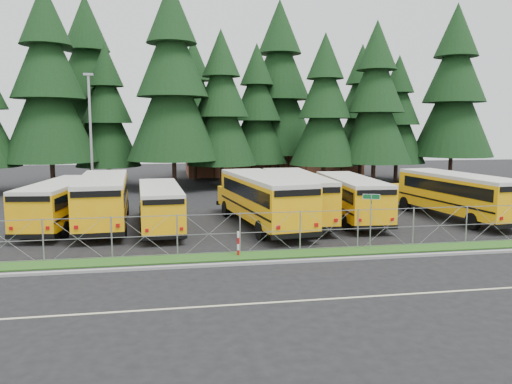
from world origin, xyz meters
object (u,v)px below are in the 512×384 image
at_px(light_standard, 91,134).
at_px(bus_2, 160,207).
at_px(bus_4, 262,201).
at_px(street_sign, 371,210).
at_px(bus_east, 454,196).
at_px(bus_0, 62,205).
at_px(striped_bollard, 238,244).
at_px(bus_6, 349,199).
at_px(bus_5, 295,198).
at_px(bus_1, 104,201).

bearing_deg(light_standard, bus_2, -63.24).
bearing_deg(bus_4, light_standard, 128.64).
bearing_deg(street_sign, bus_east, 38.58).
bearing_deg(street_sign, bus_0, 152.19).
distance_m(bus_2, bus_4, 6.17).
bearing_deg(bus_4, striped_bollard, -117.67).
relative_size(bus_6, striped_bollard, 9.09).
distance_m(bus_4, street_sign, 7.93).
height_order(bus_4, street_sign, bus_4).
bearing_deg(bus_east, light_standard, 150.23).
relative_size(bus_4, street_sign, 4.33).
distance_m(bus_5, striped_bollard, 9.43).
distance_m(bus_east, street_sign, 11.22).
bearing_deg(bus_east, bus_6, 167.94).
bearing_deg(light_standard, bus_4, -43.40).
xyz_separation_m(bus_2, bus_5, (8.53, 0.95, 0.23)).
bearing_deg(bus_6, striped_bollard, -133.77).
relative_size(street_sign, light_standard, 0.28).
distance_m(bus_0, light_standard, 9.91).
xyz_separation_m(bus_1, bus_2, (3.41, -1.43, -0.23)).
bearing_deg(bus_0, bus_east, 3.86).
distance_m(street_sign, striped_bollard, 6.79).
bearing_deg(bus_6, bus_5, 178.95).
relative_size(bus_0, bus_1, 0.90).
bearing_deg(street_sign, bus_1, 148.45).
bearing_deg(bus_0, bus_6, 4.68).
relative_size(bus_2, bus_4, 0.83).
xyz_separation_m(bus_2, bus_6, (12.13, 0.67, 0.11)).
relative_size(bus_1, bus_2, 1.17).
height_order(bus_2, bus_east, bus_east).
xyz_separation_m(bus_2, striped_bollard, (3.72, -7.10, -0.72)).
relative_size(bus_1, street_sign, 4.22).
relative_size(bus_6, street_sign, 3.88).
relative_size(striped_bollard, light_standard, 0.12).
height_order(bus_0, striped_bollard, bus_0).
bearing_deg(bus_0, bus_4, -1.29).
relative_size(bus_5, street_sign, 4.22).
xyz_separation_m(street_sign, light_standard, (-15.67, 17.56, 3.47)).
height_order(bus_1, bus_east, bus_1).
distance_m(bus_1, bus_east, 22.57).
xyz_separation_m(bus_6, bus_east, (6.99, -0.69, 0.08)).
relative_size(bus_6, bus_east, 0.94).
bearing_deg(striped_bollard, bus_1, 129.89).
height_order(bus_1, bus_6, bus_1).
bearing_deg(street_sign, bus_6, 77.02).
bearing_deg(bus_1, bus_5, -5.72).
relative_size(bus_0, bus_4, 0.88).
bearing_deg(light_standard, bus_1, -78.16).
relative_size(bus_0, striped_bollard, 8.93).
xyz_separation_m(bus_0, bus_6, (17.99, -0.87, 0.03)).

